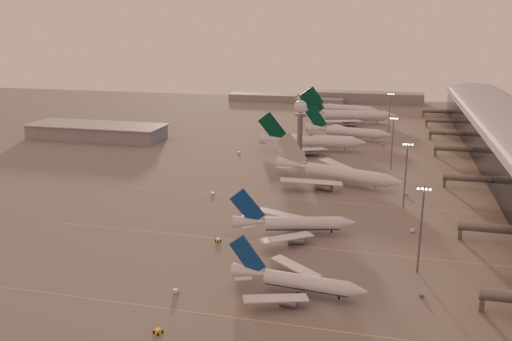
# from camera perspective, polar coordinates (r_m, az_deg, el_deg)

# --- Properties ---
(ground) EXTENTS (700.00, 700.00, 0.00)m
(ground) POSITION_cam_1_polar(r_m,az_deg,el_deg) (165.08, -4.14, -8.52)
(ground) COLOR #4C4A4A
(ground) RESTS_ON ground
(taxiway_markings) EXTENTS (180.00, 185.25, 0.02)m
(taxiway_markings) POSITION_cam_1_polar(r_m,az_deg,el_deg) (210.88, 8.42, -3.26)
(taxiway_markings) COLOR gold
(taxiway_markings) RESTS_ON ground
(hangar) EXTENTS (82.00, 27.00, 8.50)m
(hangar) POSITION_cam_1_polar(r_m,az_deg,el_deg) (335.07, -16.42, 3.99)
(hangar) COLOR slate
(hangar) RESTS_ON ground
(radar_tower) EXTENTS (6.40, 6.40, 31.10)m
(radar_tower) POSITION_cam_1_polar(r_m,az_deg,el_deg) (270.63, 4.68, 5.56)
(radar_tower) COLOR slate
(radar_tower) RESTS_ON ground
(mast_a) EXTENTS (3.60, 0.56, 25.00)m
(mast_a) POSITION_cam_1_polar(r_m,az_deg,el_deg) (153.09, 16.98, -5.58)
(mast_a) COLOR slate
(mast_a) RESTS_ON ground
(mast_b) EXTENTS (3.60, 0.56, 25.00)m
(mast_b) POSITION_cam_1_polar(r_m,az_deg,el_deg) (205.36, 15.49, -0.16)
(mast_b) COLOR slate
(mast_b) RESTS_ON ground
(mast_c) EXTENTS (3.60, 0.56, 25.00)m
(mast_c) POSITION_cam_1_polar(r_m,az_deg,el_deg) (258.77, 14.17, 3.07)
(mast_c) COLOR slate
(mast_c) RESTS_ON ground
(mast_d) EXTENTS (3.60, 0.56, 25.00)m
(mast_d) POSITION_cam_1_polar(r_m,az_deg,el_deg) (347.35, 13.90, 6.13)
(mast_d) COLOR slate
(mast_d) RESTS_ON ground
(distant_horizon) EXTENTS (165.00, 37.50, 9.00)m
(distant_horizon) POSITION_cam_1_polar(r_m,az_deg,el_deg) (474.77, 8.44, 7.57)
(distant_horizon) COLOR slate
(distant_horizon) RESTS_ON ground
(narrowbody_near) EXTENTS (36.05, 28.67, 14.09)m
(narrowbody_near) POSITION_cam_1_polar(r_m,az_deg,el_deg) (140.17, 4.35, -11.78)
(narrowbody_near) COLOR silver
(narrowbody_near) RESTS_ON ground
(narrowbody_mid) EXTENTS (39.88, 31.41, 15.91)m
(narrowbody_mid) POSITION_cam_1_polar(r_m,az_deg,el_deg) (176.33, 4.04, -5.78)
(narrowbody_mid) COLOR silver
(narrowbody_mid) RESTS_ON ground
(widebody_white) EXTENTS (55.67, 43.91, 20.28)m
(widebody_white) POSITION_cam_1_polar(r_m,az_deg,el_deg) (232.57, 8.52, -0.59)
(widebody_white) COLOR silver
(widebody_white) RESTS_ON ground
(greentail_a) EXTENTS (57.33, 45.99, 20.91)m
(greentail_a) POSITION_cam_1_polar(r_m,az_deg,el_deg) (291.29, 6.00, 2.77)
(greentail_a) COLOR silver
(greentail_a) RESTS_ON ground
(greentail_b) EXTENTS (51.69, 41.36, 18.96)m
(greentail_b) POSITION_cam_1_polar(r_m,az_deg,el_deg) (323.63, 9.60, 3.84)
(greentail_b) COLOR silver
(greentail_b) RESTS_ON ground
(greentail_c) EXTENTS (65.24, 52.27, 23.85)m
(greentail_c) POSITION_cam_1_polar(r_m,az_deg,el_deg) (374.45, 9.65, 5.52)
(greentail_c) COLOR silver
(greentail_c) RESTS_ON ground
(greentail_d) EXTENTS (55.81, 44.74, 20.38)m
(greentail_d) POSITION_cam_1_polar(r_m,az_deg,el_deg) (409.08, 8.99, 6.28)
(greentail_d) COLOR silver
(greentail_d) RESTS_ON ground
(gsv_truck_a) EXTENTS (6.29, 4.77, 2.42)m
(gsv_truck_a) POSITION_cam_1_polar(r_m,az_deg,el_deg) (142.23, -8.28, -12.21)
(gsv_truck_a) COLOR silver
(gsv_truck_a) RESTS_ON ground
(gsv_tug_near) EXTENTS (3.63, 4.40, 1.09)m
(gsv_tug_near) POSITION_cam_1_polar(r_m,az_deg,el_deg) (126.79, -10.26, -16.35)
(gsv_tug_near) COLOR gold
(gsv_tug_near) RESTS_ON ground
(gsv_catering_a) EXTENTS (4.82, 3.33, 3.63)m
(gsv_catering_a) POSITION_cam_1_polar(r_m,az_deg,el_deg) (144.75, 17.13, -12.01)
(gsv_catering_a) COLOR #505254
(gsv_catering_a) RESTS_ON ground
(gsv_tug_mid) EXTENTS (3.80, 3.52, 0.94)m
(gsv_tug_mid) POSITION_cam_1_polar(r_m,az_deg,el_deg) (171.83, -4.02, -7.35)
(gsv_tug_mid) COLOR gold
(gsv_tug_mid) RESTS_ON ground
(gsv_truck_b) EXTENTS (6.56, 3.78, 2.50)m
(gsv_truck_b) POSITION_cam_1_polar(r_m,az_deg,el_deg) (185.72, 16.28, -5.92)
(gsv_truck_b) COLOR silver
(gsv_truck_b) RESTS_ON ground
(gsv_truck_c) EXTENTS (4.06, 5.05, 1.96)m
(gsv_truck_c) POSITION_cam_1_polar(r_m,az_deg,el_deg) (217.45, -4.51, -2.28)
(gsv_truck_c) COLOR silver
(gsv_truck_c) RESTS_ON ground
(gsv_catering_b) EXTENTS (5.83, 3.27, 4.54)m
(gsv_catering_b) POSITION_cam_1_polar(r_m,az_deg,el_deg) (224.01, 15.48, -1.94)
(gsv_catering_b) COLOR silver
(gsv_catering_b) RESTS_ON ground
(gsv_truck_d) EXTENTS (2.11, 5.39, 2.17)m
(gsv_truck_d) POSITION_cam_1_polar(r_m,az_deg,el_deg) (284.57, -1.78, 2.01)
(gsv_truck_d) COLOR gold
(gsv_truck_d) RESTS_ON ground
(gsv_tug_hangar) EXTENTS (3.44, 2.23, 0.94)m
(gsv_tug_hangar) POSITION_cam_1_polar(r_m,az_deg,el_deg) (311.63, 13.16, 2.67)
(gsv_tug_hangar) COLOR silver
(gsv_tug_hangar) RESTS_ON ground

